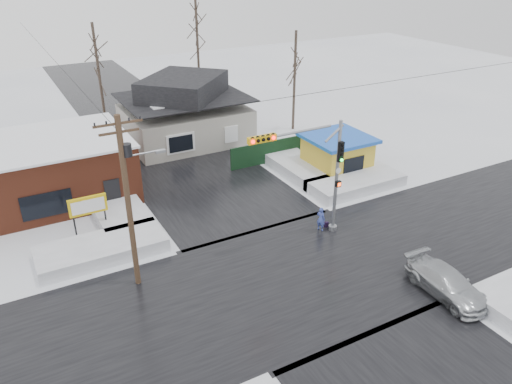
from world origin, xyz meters
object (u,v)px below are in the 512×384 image
traffic_signal (316,167)px  kiosk (337,154)px  pedestrian (321,219)px  car (447,283)px  utility_pole (129,194)px  marquee_sign (88,207)px

traffic_signal → kiosk: bearing=44.8°
pedestrian → car: size_ratio=0.33×
utility_pole → car: size_ratio=1.96×
utility_pole → marquee_sign: size_ratio=3.53×
marquee_sign → traffic_signal: bearing=-29.7°
utility_pole → traffic_signal: bearing=-2.9°
kiosk → marquee_sign: bearing=-178.4°
kiosk → car: kiosk is taller
traffic_signal → car: (2.68, -7.75, -3.87)m
utility_pole → car: (13.04, -8.28, -4.44)m
marquee_sign → car: (14.12, -14.27, -1.25)m
utility_pole → car: utility_pole is taller
marquee_sign → car: size_ratio=0.55×
kiosk → car: 15.43m
utility_pole → car: 16.08m
traffic_signal → utility_pole: 10.39m
traffic_signal → marquee_sign: traffic_signal is taller
utility_pole → kiosk: size_ratio=1.96×
utility_pole → pedestrian: 12.07m
traffic_signal → utility_pole: (-10.36, 0.53, 0.57)m
pedestrian → car: 8.32m
traffic_signal → kiosk: (7.07, 7.03, -3.08)m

